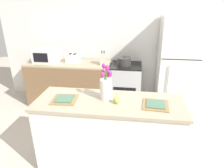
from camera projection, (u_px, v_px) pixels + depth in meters
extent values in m
plane|color=beige|center=(110.00, 161.00, 2.75)|extent=(10.00, 10.00, 0.00)
cube|color=silver|center=(123.00, 38.00, 4.07)|extent=(5.20, 0.08, 2.70)
cube|color=silver|center=(110.00, 134.00, 2.58)|extent=(1.76, 0.62, 0.89)
cube|color=tan|center=(109.00, 102.00, 2.40)|extent=(1.80, 0.66, 0.03)
cube|color=brown|center=(70.00, 84.00, 4.18)|extent=(1.68, 0.60, 0.87)
cube|color=tan|center=(68.00, 63.00, 4.00)|extent=(1.68, 0.60, 0.03)
cube|color=#B2B5B7|center=(125.00, 87.00, 4.04)|extent=(0.60, 0.60, 0.87)
cube|color=black|center=(126.00, 65.00, 3.87)|extent=(0.60, 0.60, 0.02)
cube|color=black|center=(124.00, 94.00, 3.77)|extent=(0.42, 0.01, 0.29)
cube|color=white|center=(177.00, 66.00, 3.74)|extent=(0.68, 0.64, 1.81)
cube|color=black|center=(181.00, 60.00, 3.36)|extent=(0.67, 0.01, 0.01)
cylinder|color=#B2B5B7|center=(167.00, 87.00, 3.56)|extent=(0.02, 0.02, 0.79)
cylinder|color=silver|center=(106.00, 89.00, 2.41)|extent=(0.14, 0.14, 0.25)
cylinder|color=#3D8438|center=(108.00, 85.00, 2.38)|extent=(0.07, 0.02, 0.24)
ellipsoid|color=#B22889|center=(110.00, 74.00, 2.31)|extent=(0.05, 0.05, 0.07)
cylinder|color=#3D8438|center=(107.00, 85.00, 2.40)|extent=(0.04, 0.05, 0.23)
ellipsoid|color=#B22889|center=(109.00, 74.00, 2.36)|extent=(0.04, 0.04, 0.07)
cylinder|color=#3D8438|center=(105.00, 81.00, 2.38)|extent=(0.05, 0.08, 0.32)
ellipsoid|color=#B22889|center=(104.00, 66.00, 2.34)|extent=(0.04, 0.04, 0.07)
cylinder|color=#3D8438|center=(104.00, 84.00, 2.38)|extent=(0.04, 0.01, 0.27)
ellipsoid|color=#B22889|center=(103.00, 72.00, 2.33)|extent=(0.03, 0.03, 0.05)
cylinder|color=#3D8438|center=(104.00, 86.00, 2.36)|extent=(0.03, 0.05, 0.25)
ellipsoid|color=#B22889|center=(103.00, 75.00, 2.29)|extent=(0.04, 0.04, 0.07)
cylinder|color=#3D8438|center=(107.00, 82.00, 2.34)|extent=(0.03, 0.06, 0.33)
ellipsoid|color=#B22889|center=(107.00, 68.00, 2.24)|extent=(0.05, 0.05, 0.07)
ellipsoid|color=#9EBC47|center=(116.00, 100.00, 2.33)|extent=(0.07, 0.07, 0.08)
cone|color=#9EBC47|center=(116.00, 96.00, 2.32)|extent=(0.04, 0.04, 0.03)
cylinder|color=brown|center=(116.00, 95.00, 2.31)|extent=(0.01, 0.01, 0.02)
cube|color=olive|center=(65.00, 99.00, 2.43)|extent=(0.31, 0.31, 0.01)
cube|color=#477056|center=(65.00, 98.00, 2.42)|extent=(0.22, 0.22, 0.01)
cube|color=olive|center=(156.00, 105.00, 2.30)|extent=(0.31, 0.31, 0.01)
cube|color=#477056|center=(156.00, 104.00, 2.29)|extent=(0.22, 0.22, 0.01)
cube|color=silver|center=(73.00, 58.00, 3.99)|extent=(0.26, 0.18, 0.17)
cube|color=black|center=(70.00, 54.00, 3.96)|extent=(0.05, 0.11, 0.01)
cube|color=black|center=(75.00, 54.00, 3.95)|extent=(0.05, 0.11, 0.01)
cube|color=black|center=(66.00, 57.00, 4.00)|extent=(0.02, 0.02, 0.02)
cylinder|color=#2D2D2D|center=(124.00, 62.00, 3.81)|extent=(0.26, 0.26, 0.14)
cylinder|color=#2D2D2D|center=(124.00, 58.00, 3.78)|extent=(0.27, 0.27, 0.01)
sphere|color=black|center=(124.00, 57.00, 3.78)|extent=(0.02, 0.02, 0.02)
cube|color=white|center=(47.00, 55.00, 4.00)|extent=(0.48, 0.36, 0.27)
cube|color=black|center=(40.00, 58.00, 3.84)|extent=(0.29, 0.01, 0.18)
cube|color=beige|center=(103.00, 59.00, 3.84)|extent=(0.10, 0.14, 0.22)
cylinder|color=black|center=(101.00, 52.00, 3.79)|extent=(0.01, 0.01, 0.05)
cylinder|color=black|center=(103.00, 52.00, 3.78)|extent=(0.01, 0.01, 0.05)
cylinder|color=black|center=(105.00, 52.00, 3.78)|extent=(0.01, 0.01, 0.05)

